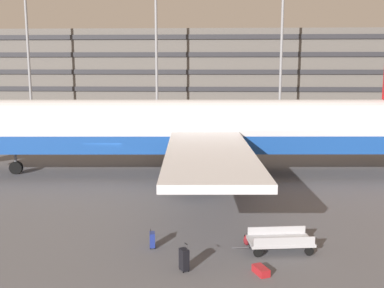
% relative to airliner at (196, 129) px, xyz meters
% --- Properties ---
extents(ground_plane, '(600.00, 600.00, 0.00)m').
position_rel_airliner_xyz_m(ground_plane, '(-6.06, -0.99, -3.18)').
color(ground_plane, '#5B5B60').
extents(terminal_structure, '(123.59, 17.56, 13.15)m').
position_rel_airliner_xyz_m(terminal_structure, '(-6.06, 48.54, 3.40)').
color(terminal_structure, '#605B56').
rests_on(terminal_structure, ground_plane).
extents(airliner, '(38.34, 30.93, 10.80)m').
position_rel_airliner_xyz_m(airliner, '(0.00, 0.00, 0.00)').
color(airliner, silver).
rests_on(airliner, ground_plane).
extents(light_mast_left, '(1.80, 0.50, 21.73)m').
position_rel_airliner_xyz_m(light_mast_left, '(-24.51, 32.11, 9.38)').
color(light_mast_left, gray).
rests_on(light_mast_left, ground_plane).
extents(light_mast_center_left, '(1.80, 0.50, 25.39)m').
position_rel_airliner_xyz_m(light_mast_center_left, '(-6.64, 32.11, 11.26)').
color(light_mast_center_left, gray).
rests_on(light_mast_center_left, ground_plane).
extents(light_mast_center_right, '(1.80, 0.50, 21.56)m').
position_rel_airliner_xyz_m(light_mast_center_right, '(10.34, 32.11, 9.29)').
color(light_mast_center_right, gray).
rests_on(light_mast_center_right, ground_plane).
extents(suitcase_black, '(0.42, 0.47, 1.05)m').
position_rel_airliner_xyz_m(suitcase_black, '(0.16, -15.47, -2.73)').
color(suitcase_black, black).
rests_on(suitcase_black, ground_plane).
extents(suitcase_silver, '(0.64, 0.82, 0.28)m').
position_rel_airliner_xyz_m(suitcase_silver, '(2.98, -15.63, -3.04)').
color(suitcase_silver, '#B21E23').
rests_on(suitcase_silver, ground_plane).
extents(suitcase_purple, '(0.28, 0.45, 0.79)m').
position_rel_airliner_xyz_m(suitcase_purple, '(-1.31, -13.35, -2.83)').
color(suitcase_purple, navy).
rests_on(suitcase_purple, ground_plane).
extents(backpack_laid_flat, '(0.34, 0.28, 0.53)m').
position_rel_airliner_xyz_m(backpack_laid_flat, '(2.67, -12.92, -2.95)').
color(backpack_laid_flat, maroon).
rests_on(backpack_laid_flat, ground_plane).
extents(baggage_cart, '(3.36, 1.60, 0.82)m').
position_rel_airliner_xyz_m(baggage_cart, '(3.98, -13.44, -2.75)').
color(baggage_cart, '#B7B7BC').
rests_on(baggage_cart, ground_plane).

